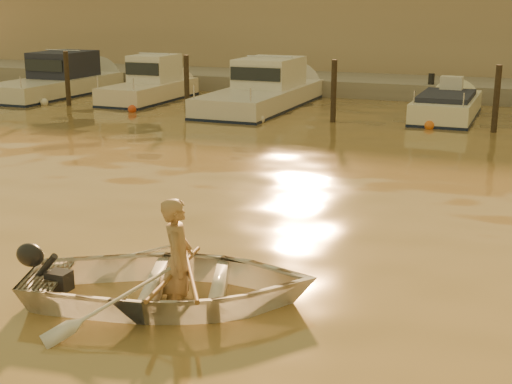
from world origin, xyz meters
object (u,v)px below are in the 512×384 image
at_px(moored_boat_1, 149,85).
at_px(moored_boat_0, 55,80).
at_px(moored_boat_3, 446,111).
at_px(waterfront_building, 413,31).
at_px(moored_boat_2, 262,90).
at_px(dinghy, 171,283).
at_px(person, 178,262).

bearing_deg(moored_boat_1, moored_boat_0, 180.00).
xyz_separation_m(moored_boat_3, waterfront_building, (-3.12, 11.00, 2.17)).
xyz_separation_m(moored_boat_2, moored_boat_3, (6.65, 0.00, -0.40)).
distance_m(moored_boat_0, moored_boat_3, 15.89).
bearing_deg(moored_boat_3, dinghy, -94.71).
relative_size(moored_boat_0, moored_boat_1, 1.32).
bearing_deg(moored_boat_2, person, -72.32).
xyz_separation_m(person, moored_boat_1, (-10.13, 16.80, 0.06)).
bearing_deg(waterfront_building, dinghy, -86.43).
xyz_separation_m(dinghy, person, (0.09, 0.03, 0.28)).
xyz_separation_m(moored_boat_1, moored_boat_2, (4.77, 0.00, 0.00)).
bearing_deg(moored_boat_0, moored_boat_3, 0.00).
bearing_deg(dinghy, moored_boat_3, -24.14).
distance_m(moored_boat_0, waterfront_building, 16.94).
bearing_deg(person, moored_boat_3, -23.83).
bearing_deg(moored_boat_2, moored_boat_0, 180.00).
bearing_deg(moored_boat_1, moored_boat_3, 0.00).
distance_m(moored_boat_0, moored_boat_2, 9.23).
distance_m(dinghy, moored_boat_1, 19.60).
relative_size(person, moored_boat_3, 0.32).
distance_m(person, waterfront_building, 27.92).
bearing_deg(waterfront_building, moored_boat_2, -107.77).
relative_size(moored_boat_1, waterfront_building, 0.12).
bearing_deg(waterfront_building, moored_boat_1, -127.03).
xyz_separation_m(person, moored_boat_0, (-14.59, 16.80, 0.06)).
bearing_deg(moored_boat_3, moored_boat_1, 180.00).
xyz_separation_m(moored_boat_0, moored_boat_1, (4.46, 0.00, 0.00)).
bearing_deg(moored_boat_0, waterfront_building, 40.77).
bearing_deg(dinghy, moored_boat_2, -2.07).
bearing_deg(waterfront_building, person, -86.23).
height_order(dinghy, moored_boat_2, moored_boat_2).
relative_size(moored_boat_2, moored_boat_3, 1.52).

